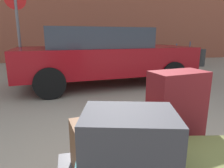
{
  "coord_description": "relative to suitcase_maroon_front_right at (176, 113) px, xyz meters",
  "views": [
    {
      "loc": [
        -0.48,
        -0.97,
        1.23
      ],
      "look_at": [
        0.0,
        1.2,
        0.69
      ],
      "focal_mm": 31.77,
      "sensor_mm": 36.0,
      "label": 1
    }
  ],
  "objects": [
    {
      "name": "no_parking_sign",
      "position": [
        -1.96,
        4.22,
        0.8
      ],
      "size": [
        0.48,
        0.17,
        2.35
      ],
      "color": "slate",
      "rests_on": "ground_plane"
    },
    {
      "name": "duffel_bag_brown_rear_left",
      "position": [
        -0.49,
        -0.1,
        -0.15
      ],
      "size": [
        0.63,
        0.43,
        0.34
      ],
      "primitive_type": "cube",
      "rotation": [
        0.0,
        0.0,
        0.15
      ],
      "color": "#51331E",
      "rests_on": "luggage_cart"
    },
    {
      "name": "bollard_kerb_near",
      "position": [
        1.83,
        5.96,
        -0.31
      ],
      "size": [
        0.27,
        0.27,
        0.71
      ],
      "primitive_type": "cylinder",
      "color": "#383838",
      "rests_on": "ground_plane"
    },
    {
      "name": "bollard_kerb_far",
      "position": [
        4.64,
        5.96,
        -0.31
      ],
      "size": [
        0.27,
        0.27,
        0.71
      ],
      "primitive_type": "cylinder",
      "color": "#383838",
      "rests_on": "ground_plane"
    },
    {
      "name": "suitcase_maroon_front_right",
      "position": [
        0.0,
        0.0,
        0.0
      ],
      "size": [
        0.44,
        0.29,
        0.64
      ],
      "primitive_type": "cube",
      "rotation": [
        0.0,
        0.0,
        0.17
      ],
      "color": "maroon",
      "rests_on": "luggage_cart"
    },
    {
      "name": "parked_car",
      "position": [
        0.1,
        3.71,
        0.1
      ],
      "size": [
        4.45,
        2.24,
        1.42
      ],
      "color": "maroon",
      "rests_on": "ground_plane"
    },
    {
      "name": "duffel_bag_charcoal_topmost_pile",
      "position": [
        -0.51,
        -0.43,
        0.08
      ],
      "size": [
        0.53,
        0.44,
        0.27
      ],
      "primitive_type": "cube",
      "rotation": [
        0.0,
        0.0,
        -0.26
      ],
      "color": "#2D2D33",
      "rests_on": "suitcase_teal_rear_right"
    },
    {
      "name": "bollard_kerb_mid",
      "position": [
        3.19,
        5.96,
        -0.31
      ],
      "size": [
        0.27,
        0.27,
        0.71
      ],
      "primitive_type": "cylinder",
      "color": "#383838",
      "rests_on": "ground_plane"
    },
    {
      "name": "bicycle_leaning",
      "position": [
        4.73,
        7.76,
        -0.29
      ],
      "size": [
        1.71,
        0.53,
        0.96
      ],
      "color": "black",
      "rests_on": "ground_plane"
    }
  ]
}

